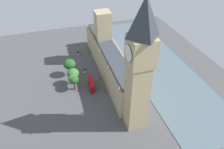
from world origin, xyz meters
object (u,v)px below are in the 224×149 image
at_px(clock_tower, 139,70).
at_px(plane_tree_by_river_gate, 73,74).
at_px(car_silver_opposite_hall, 78,53).
at_px(pedestrian_under_trees, 105,90).
at_px(street_lamp_slot_10, 67,50).
at_px(car_white_corner, 84,70).
at_px(parliament_building, 109,57).
at_px(double_decker_bus_kerbside, 91,84).
at_px(pedestrian_far_end, 100,78).
at_px(plane_tree_near_tower, 69,64).
at_px(pedestrian_trailing, 89,52).
at_px(plane_tree_midblock, 74,80).
at_px(plane_tree_leading, 73,79).

bearing_deg(clock_tower, plane_tree_by_river_gate, -58.45).
relative_size(car_silver_opposite_hall, pedestrian_under_trees, 2.96).
bearing_deg(street_lamp_slot_10, car_white_corner, 108.27).
xyz_separation_m(parliament_building, street_lamp_slot_10, (22.62, -25.02, -5.25)).
bearing_deg(car_silver_opposite_hall, double_decker_bus_kerbside, 97.15).
distance_m(car_silver_opposite_hall, pedestrian_far_end, 32.98).
distance_m(parliament_building, street_lamp_slot_10, 34.14).
relative_size(double_decker_bus_kerbside, plane_tree_near_tower, 0.95).
bearing_deg(parliament_building, pedestrian_far_end, 45.37).
height_order(double_decker_bus_kerbside, pedestrian_trailing, double_decker_bus_kerbside).
bearing_deg(pedestrian_far_end, clock_tower, -105.10).
relative_size(parliament_building, plane_tree_midblock, 8.02).
distance_m(plane_tree_by_river_gate, plane_tree_near_tower, 9.24).
bearing_deg(plane_tree_leading, car_silver_opposite_hall, -102.98).
bearing_deg(car_white_corner, pedestrian_under_trees, 113.30).
height_order(parliament_building, plane_tree_leading, parliament_building).
xyz_separation_m(car_white_corner, plane_tree_leading, (8.62, 14.32, 6.04)).
height_order(pedestrian_under_trees, plane_tree_near_tower, plane_tree_near_tower).
distance_m(plane_tree_midblock, street_lamp_slot_10, 37.69).
xyz_separation_m(pedestrian_trailing, plane_tree_leading, (15.91, 35.33, 6.19)).
height_order(parliament_building, pedestrian_trailing, parliament_building).
bearing_deg(pedestrian_far_end, parliament_building, 19.49).
height_order(plane_tree_midblock, plane_tree_near_tower, plane_tree_near_tower).
bearing_deg(pedestrian_under_trees, car_white_corner, 134.84).
bearing_deg(plane_tree_midblock, car_white_corner, -118.65).
relative_size(plane_tree_leading, plane_tree_midblock, 1.00).
bearing_deg(pedestrian_trailing, double_decker_bus_kerbside, -43.73).
height_order(clock_tower, plane_tree_leading, clock_tower).
height_order(car_white_corner, street_lamp_slot_10, street_lamp_slot_10).
bearing_deg(double_decker_bus_kerbside, plane_tree_near_tower, -53.46).
height_order(parliament_building, pedestrian_under_trees, parliament_building).
distance_m(plane_tree_leading, street_lamp_slot_10, 36.84).
bearing_deg(clock_tower, car_silver_opposite_hall, -77.78).
xyz_separation_m(car_white_corner, pedestrian_under_trees, (-7.18, 21.56, -0.22)).
relative_size(car_white_corner, plane_tree_leading, 0.48).
height_order(car_white_corner, double_decker_bus_kerbside, double_decker_bus_kerbside).
height_order(pedestrian_far_end, street_lamp_slot_10, street_lamp_slot_10).
xyz_separation_m(car_white_corner, plane_tree_near_tower, (8.68, 0.88, 7.22)).
bearing_deg(clock_tower, pedestrian_trailing, -83.95).
bearing_deg(car_silver_opposite_hall, car_white_corner, 96.10).
distance_m(clock_tower, car_white_corner, 57.52).
relative_size(pedestrian_trailing, plane_tree_midblock, 0.17).
bearing_deg(double_decker_bus_kerbside, pedestrian_far_end, -135.46).
xyz_separation_m(car_silver_opposite_hall, street_lamp_slot_10, (7.07, -0.76, 3.53)).
bearing_deg(pedestrian_far_end, pedestrian_trailing, 64.59).
height_order(car_white_corner, pedestrian_far_end, car_white_corner).
distance_m(plane_tree_by_river_gate, street_lamp_slot_10, 32.67).
xyz_separation_m(pedestrian_far_end, plane_tree_leading, (16.17, 3.95, 6.22)).
bearing_deg(plane_tree_midblock, parliament_building, -151.89).
relative_size(car_silver_opposite_hall, plane_tree_leading, 0.47).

